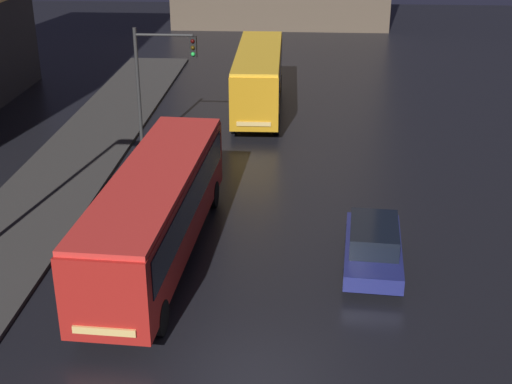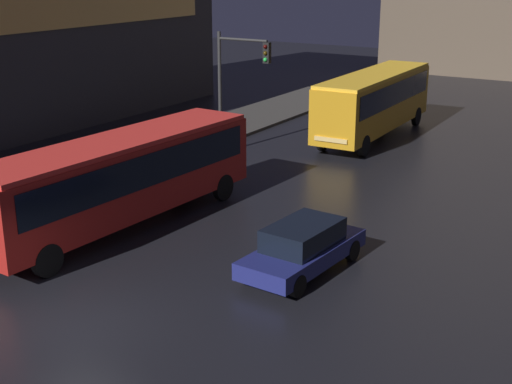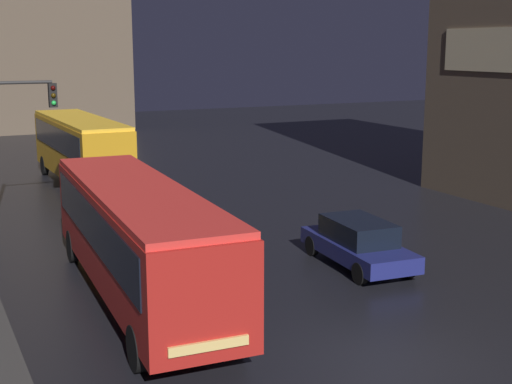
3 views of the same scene
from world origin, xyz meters
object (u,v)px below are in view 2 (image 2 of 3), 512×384
(car_taxi, at_px, (303,247))
(traffic_light_main, at_px, (237,74))
(bus_far, at_px, (374,98))
(bus_near, at_px, (121,173))

(car_taxi, relative_size, traffic_light_main, 0.82)
(car_taxi, bearing_deg, bus_far, -69.89)
(bus_far, distance_m, car_taxi, 17.40)
(traffic_light_main, bearing_deg, car_taxi, -48.97)
(bus_far, bearing_deg, traffic_light_main, 58.54)
(bus_near, height_order, bus_far, bus_far)
(bus_near, relative_size, traffic_light_main, 2.01)
(bus_near, distance_m, bus_far, 16.76)
(bus_near, distance_m, car_taxi, 7.02)
(bus_near, xyz_separation_m, car_taxi, (6.92, -0.08, -1.15))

